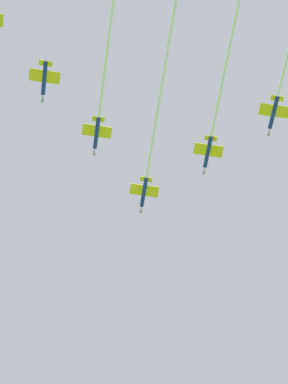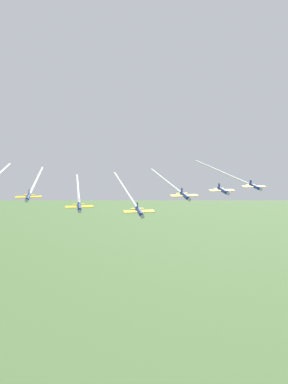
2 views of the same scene
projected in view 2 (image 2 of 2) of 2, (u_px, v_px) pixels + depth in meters
jet_lead at (127, 193)px, 150.01m from camera, size 76.36×23.91×2.15m
jet_port_inner at (170, 184)px, 158.62m from camera, size 62.52×20.02×2.15m
jet_starboard_inner at (78, 193)px, 157.24m from camera, size 66.80×21.22×2.15m
jet_port_outer at (223, 191)px, 152.33m from camera, size 10.36×7.83×2.15m
jet_starboard_outer at (35, 183)px, 170.65m from camera, size 74.38×23.35×2.15m
jet_center_rear at (227, 174)px, 195.52m from camera, size 82.83×25.73×2.15m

